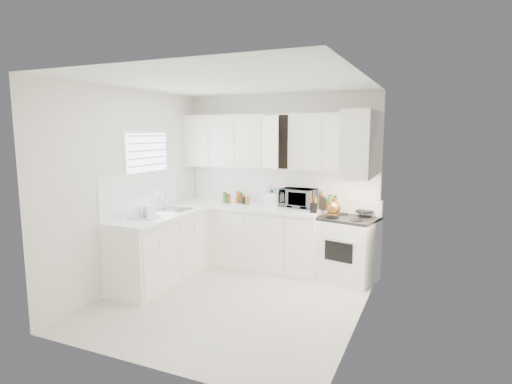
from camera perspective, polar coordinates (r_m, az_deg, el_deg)
The scene contains 38 objects.
floor at distance 5.27m, azimuth -3.17°, elevation -14.60°, with size 3.20×3.20×0.00m, color silver.
ceiling at distance 4.89m, azimuth -3.42°, elevation 14.73°, with size 3.20×3.20×0.00m, color white.
wall_back at distance 6.37m, azimuth 3.26°, elevation 1.52°, with size 3.00×3.00×0.00m, color white.
wall_front at distance 3.59m, azimuth -14.99°, elevation -4.08°, with size 3.00×3.00×0.00m, color white.
wall_left at distance 5.75m, azimuth -16.73°, elevation 0.44°, with size 3.20×3.20×0.00m, color white.
wall_right at distance 4.45m, azimuth 14.21°, elevation -1.68°, with size 3.20×3.20×0.00m, color white.
window_blinds at distance 5.98m, azimuth -14.51°, elevation 3.23°, with size 0.06×0.96×1.06m, color white, non-canonical shape.
lower_cabinets_back at distance 6.40m, azimuth -1.04°, elevation -6.18°, with size 2.22×0.60×0.90m, color white, non-canonical shape.
lower_cabinets_left at distance 5.89m, azimuth -12.87°, elevation -7.69°, with size 0.60×1.60×0.90m, color white, non-canonical shape.
countertop_back at distance 6.29m, azimuth -1.09°, elevation -2.01°, with size 2.24×0.64×0.05m, color white.
countertop_left at distance 5.77m, azimuth -12.94°, elevation -3.16°, with size 0.64×1.62×0.05m, color white.
backsplash_back at distance 6.37m, azimuth 3.23°, elevation 0.84°, with size 2.98×0.02×0.55m, color white.
backsplash_left at distance 5.90m, azimuth -15.37°, elevation -0.04°, with size 0.02×1.60×0.55m, color white.
upper_cabinets_back at distance 6.19m, azimuth 2.74°, elevation 3.19°, with size 3.00×0.33×0.80m, color white, non-canonical shape.
upper_cabinets_right at distance 5.25m, azimuth 14.01°, elevation 2.02°, with size 0.33×0.90×0.80m, color white, non-canonical shape.
sink at distance 6.03m, azimuth -11.00°, elevation -1.22°, with size 0.42×0.38×0.30m, color gray, non-canonical shape.
stove at distance 5.92m, azimuth 12.50°, elevation -6.44°, with size 0.74×0.60×1.13m, color white, non-canonical shape.
tea_kettle at distance 5.70m, azimuth 10.55°, elevation -1.99°, with size 0.23×0.20×0.21m, color #9D682B, non-canonical shape.
frying_pan at distance 5.95m, azimuth 14.62°, elevation -2.49°, with size 0.24×0.41×0.04m, color black, non-canonical shape.
microwave at distance 6.14m, azimuth 5.84°, elevation -0.50°, with size 0.49×0.27×0.33m, color gray.
rice_cooker at distance 6.22m, azimuth 2.20°, elevation -0.81°, with size 0.23×0.23×0.23m, color white, non-canonical shape.
paper_towel at distance 6.39m, azimuth 1.52°, elevation -0.40°, with size 0.12×0.12×0.27m, color white.
utensil_crock at distance 5.72m, azimuth 7.88°, elevation -1.24°, with size 0.11×0.11×0.32m, color black, non-canonical shape.
dish_rack at distance 5.53m, azimuth -15.16°, elevation -2.46°, with size 0.35×0.27×0.19m, color white, non-canonical shape.
spice_left_0 at distance 6.59m, azimuth -4.25°, elevation -0.76°, with size 0.06×0.06×0.13m, color olive.
spice_left_1 at distance 6.48m, azimuth -4.03°, elevation -0.92°, with size 0.06×0.06×0.13m, color #257128.
spice_left_2 at distance 6.52m, azimuth -3.08°, elevation -0.85°, with size 0.06×0.06×0.13m, color #AD4117.
spice_left_3 at distance 6.41m, azimuth -2.85°, elevation -1.01°, with size 0.06×0.06×0.13m, color #C1862D.
spice_left_4 at distance 6.46m, azimuth -1.90°, elevation -0.93°, with size 0.06×0.06×0.13m, color #563C18.
spice_left_5 at distance 6.35m, azimuth -1.64°, elevation -1.10°, with size 0.06×0.06×0.13m, color black.
spice_left_6 at distance 6.40m, azimuth -0.68°, elevation -1.02°, with size 0.06×0.06×0.13m, color olive.
sauce_right_0 at distance 6.10m, azimuth 7.89°, elevation -1.28°, with size 0.06×0.06×0.19m, color #AD4117.
sauce_right_1 at distance 6.02m, azimuth 8.24°, elevation -1.40°, with size 0.06×0.06×0.19m, color #C1862D.
sauce_right_2 at distance 6.07m, azimuth 8.89°, elevation -1.34°, with size 0.06×0.06×0.19m, color #563C18.
sauce_right_3 at distance 6.00m, azimuth 9.25°, elevation -1.47°, with size 0.06×0.06×0.19m, color black.
sauce_right_4 at distance 6.04m, azimuth 9.90°, elevation -1.41°, with size 0.06×0.06×0.19m, color olive.
sauce_right_5 at distance 5.97m, azimuth 10.27°, elevation -1.53°, with size 0.06×0.06×0.19m, color #257128.
sauce_right_6 at distance 6.02m, azimuth 10.92°, elevation -1.48°, with size 0.06×0.06×0.19m, color #AD4117.
Camera 1 is at (2.21, -4.33, 2.05)m, focal length 29.24 mm.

